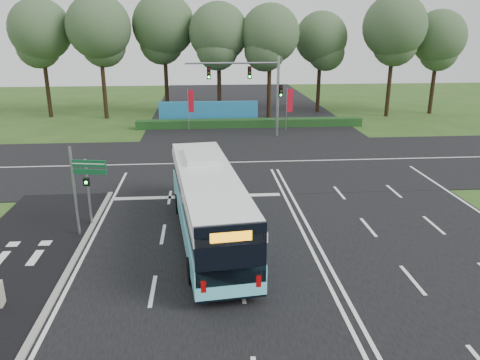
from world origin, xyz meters
name	(u,v)px	position (x,y,z in m)	size (l,w,h in m)	color
ground	(301,230)	(0.00, 0.00, 0.00)	(120.00, 120.00, 0.00)	#294B19
road_main	(301,230)	(0.00, 0.00, 0.02)	(20.00, 120.00, 0.04)	black
road_cross	(268,162)	(0.00, 12.00, 0.03)	(120.00, 14.00, 0.05)	black
bike_path	(9,271)	(-12.50, -3.00, 0.03)	(5.00, 18.00, 0.06)	black
kerb_strip	(70,268)	(-10.10, -3.00, 0.06)	(0.25, 18.00, 0.12)	gray
city_bus	(208,203)	(-4.45, -0.54, 1.73)	(3.82, 12.15, 3.43)	#69E0F5
pedestrian_signal	(88,190)	(-10.20, 1.43, 1.84)	(0.29, 0.41, 3.36)	gray
street_sign	(81,182)	(-10.16, 0.21, 2.68)	(1.65, 0.38, 4.28)	gray
banner_flag_left	(190,103)	(-5.72, 23.52, 2.56)	(0.57, 0.15, 3.88)	gray
banner_flag_mid	(289,103)	(3.41, 22.56, 2.63)	(0.59, 0.08, 4.00)	gray
traffic_light_gantry	(258,84)	(0.21, 20.50, 4.66)	(8.41, 0.28, 7.00)	gray
hedge	(250,123)	(0.00, 24.50, 0.40)	(22.00, 1.20, 0.80)	#143715
blue_hoarding	(209,112)	(-4.00, 27.00, 1.10)	(10.00, 0.30, 2.20)	teal
eucalyptus_row	(235,31)	(-1.03, 30.93, 8.96)	(48.24, 10.02, 12.88)	black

